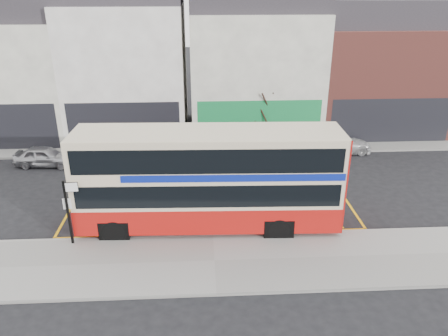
{
  "coord_description": "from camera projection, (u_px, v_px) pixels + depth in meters",
  "views": [
    {
      "loc": [
        -0.43,
        -16.87,
        10.46
      ],
      "look_at": [
        0.62,
        2.0,
        2.32
      ],
      "focal_mm": 35.0,
      "sensor_mm": 36.0,
      "label": 1
    }
  ],
  "objects": [
    {
      "name": "car_grey",
      "position": [
        205.0,
        144.0,
        28.12
      ],
      "size": [
        4.81,
        2.69,
        1.5
      ],
      "primitive_type": "imported",
      "rotation": [
        0.0,
        0.0,
        1.83
      ],
      "color": "#44474C",
      "rests_on": "ground"
    },
    {
      "name": "ground",
      "position": [
        213.0,
        233.0,
        19.63
      ],
      "size": [
        120.0,
        120.0,
        0.0
      ],
      "primitive_type": "plane",
      "color": "black",
      "rests_on": "ground"
    },
    {
      "name": "bus_stop_post",
      "position": [
        69.0,
        206.0,
        17.96
      ],
      "size": [
        0.73,
        0.14,
        2.91
      ],
      "rotation": [
        0.0,
        0.0,
        0.06
      ],
      "color": "black",
      "rests_on": "pavement"
    },
    {
      "name": "street_tree_right",
      "position": [
        263.0,
        98.0,
        29.14
      ],
      "size": [
        2.22,
        2.22,
        4.78
      ],
      "color": "#331D17",
      "rests_on": "ground"
    },
    {
      "name": "terrace_green_shop",
      "position": [
        254.0,
        61.0,
        31.55
      ],
      "size": [
        9.0,
        8.01,
        11.3
      ],
      "color": "white",
      "rests_on": "ground"
    },
    {
      "name": "far_pavement",
      "position": [
        208.0,
        146.0,
        29.69
      ],
      "size": [
        50.0,
        3.0,
        0.15
      ],
      "primitive_type": "cube",
      "color": "gray",
      "rests_on": "ground"
    },
    {
      "name": "road_markings",
      "position": [
        212.0,
        215.0,
        21.1
      ],
      "size": [
        14.0,
        3.4,
        0.01
      ],
      "primitive_type": null,
      "color": "#FFB20D",
      "rests_on": "ground"
    },
    {
      "name": "car_silver",
      "position": [
        45.0,
        156.0,
        26.55
      ],
      "size": [
        3.69,
        1.72,
        1.22
      ],
      "primitive_type": "imported",
      "rotation": [
        0.0,
        0.0,
        1.49
      ],
      "color": "#A5A4A8",
      "rests_on": "ground"
    },
    {
      "name": "terrace_right",
      "position": [
        375.0,
        67.0,
        32.2
      ],
      "size": [
        9.0,
        8.01,
        10.3
      ],
      "color": "brown",
      "rests_on": "ground"
    },
    {
      "name": "pavement",
      "position": [
        215.0,
        262.0,
        17.49
      ],
      "size": [
        40.0,
        4.0,
        0.15
      ],
      "primitive_type": "cube",
      "color": "gray",
      "rests_on": "ground"
    },
    {
      "name": "car_white",
      "position": [
        338.0,
        143.0,
        28.59
      ],
      "size": [
        4.35,
        1.89,
        1.25
      ],
      "primitive_type": "imported",
      "rotation": [
        0.0,
        0.0,
        1.61
      ],
      "color": "silver",
      "rests_on": "ground"
    },
    {
      "name": "terrace_left",
      "position": [
        128.0,
        59.0,
        30.99
      ],
      "size": [
        8.0,
        8.01,
        11.8
      ],
      "color": "white",
      "rests_on": "ground"
    },
    {
      "name": "double_decker_bus",
      "position": [
        209.0,
        179.0,
        19.22
      ],
      "size": [
        11.64,
        3.04,
        4.62
      ],
      "rotation": [
        0.0,
        0.0,
        -0.03
      ],
      "color": "beige",
      "rests_on": "ground"
    },
    {
      "name": "terrace_far_left",
      "position": [
        14.0,
        67.0,
        30.78
      ],
      "size": [
        8.0,
        8.01,
        10.8
      ],
      "color": "white",
      "rests_on": "ground"
    },
    {
      "name": "kerb",
      "position": [
        213.0,
        236.0,
        19.26
      ],
      "size": [
        40.0,
        0.15,
        0.15
      ],
      "primitive_type": "cube",
      "color": "gray",
      "rests_on": "ground"
    }
  ]
}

